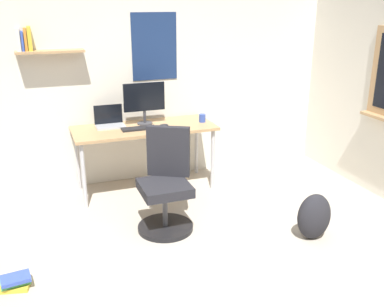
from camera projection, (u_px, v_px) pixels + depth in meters
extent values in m
plane|color=#ADA393|center=(210.00, 294.00, 3.27)|extent=(5.20, 5.20, 0.00)
cube|color=silver|center=(129.00, 70.00, 5.01)|extent=(5.00, 0.10, 2.60)
cube|color=tan|center=(50.00, 51.00, 4.52)|extent=(0.68, 0.20, 0.02)
cube|color=navy|center=(154.00, 47.00, 4.97)|extent=(0.52, 0.01, 0.74)
cube|color=silver|center=(18.00, 40.00, 4.40)|extent=(0.04, 0.14, 0.22)
cube|color=#3851B2|center=(22.00, 41.00, 4.42)|extent=(0.02, 0.14, 0.19)
cube|color=orange|center=(25.00, 39.00, 4.43)|extent=(0.03, 0.14, 0.22)
cube|color=gold|center=(29.00, 38.00, 4.44)|extent=(0.04, 0.14, 0.24)
cube|color=tan|center=(144.00, 128.00, 4.86)|extent=(1.55, 0.64, 0.03)
cylinder|color=#B7B7BC|center=(84.00, 176.00, 4.52)|extent=(0.04, 0.04, 0.70)
cylinder|color=#B7B7BC|center=(213.00, 159.00, 4.98)|extent=(0.04, 0.04, 0.70)
cylinder|color=#B7B7BC|center=(78.00, 160.00, 4.98)|extent=(0.04, 0.04, 0.70)
cylinder|color=#B7B7BC|center=(196.00, 146.00, 5.45)|extent=(0.04, 0.04, 0.70)
cylinder|color=black|center=(165.00, 227.00, 4.18)|extent=(0.52, 0.52, 0.04)
cylinder|color=#4C4C51|center=(165.00, 209.00, 4.12)|extent=(0.05, 0.05, 0.34)
cube|color=#232328|center=(165.00, 188.00, 4.05)|extent=(0.44, 0.44, 0.09)
cube|color=#232328|center=(168.00, 151.00, 4.14)|extent=(0.38, 0.25, 0.48)
cube|color=#ADAFB5|center=(110.00, 126.00, 4.84)|extent=(0.31, 0.21, 0.02)
cube|color=black|center=(108.00, 114.00, 4.89)|extent=(0.31, 0.01, 0.21)
cylinder|color=#38383D|center=(145.00, 123.00, 4.97)|extent=(0.17, 0.17, 0.01)
cylinder|color=#38383D|center=(145.00, 117.00, 4.94)|extent=(0.03, 0.03, 0.14)
cube|color=black|center=(144.00, 97.00, 4.86)|extent=(0.46, 0.02, 0.31)
cube|color=black|center=(139.00, 128.00, 4.76)|extent=(0.37, 0.13, 0.02)
ellipsoid|color=#262628|center=(164.00, 125.00, 4.85)|extent=(0.10, 0.06, 0.03)
cylinder|color=#334CA5|center=(202.00, 118.00, 5.03)|extent=(0.08, 0.08, 0.09)
ellipsoid|color=#232328|center=(314.00, 216.00, 3.97)|extent=(0.32, 0.22, 0.43)
cube|color=gold|center=(15.00, 286.00, 3.33)|extent=(0.24, 0.19, 0.03)
cube|color=#3D934C|center=(15.00, 280.00, 3.34)|extent=(0.22, 0.17, 0.04)
cube|color=#3851B2|center=(16.00, 279.00, 3.31)|extent=(0.23, 0.17, 0.03)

